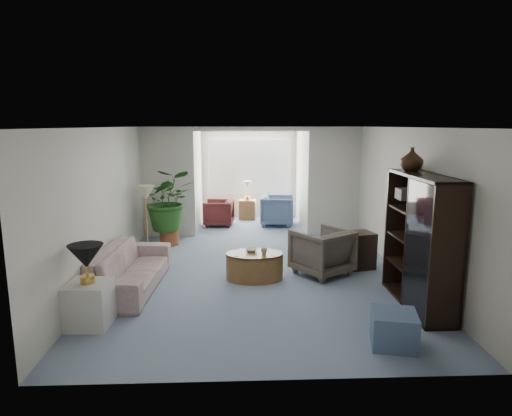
{
  "coord_description": "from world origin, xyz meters",
  "views": [
    {
      "loc": [
        -0.32,
        -7.09,
        2.54
      ],
      "look_at": [
        0.0,
        0.6,
        1.1
      ],
      "focal_mm": 31.28,
      "sensor_mm": 36.0,
      "label": 1
    }
  ],
  "objects_px": {
    "wingback_chair": "(322,252)",
    "end_table": "(89,304)",
    "ottoman": "(394,329)",
    "floor_lamp": "(146,193)",
    "coffee_cup": "(264,252)",
    "coffee_bowl": "(251,250)",
    "framed_picture": "(411,178)",
    "plant_pot": "(169,237)",
    "sunroom_chair_maroon": "(219,213)",
    "cabinet_urn": "(412,159)",
    "coffee_table": "(255,266)",
    "entertainment_cabinet": "(420,241)",
    "table_lamp": "(86,256)",
    "sunroom_table": "(247,210)",
    "side_table_dark": "(357,250)",
    "sunroom_chair_blue": "(277,210)",
    "sofa": "(130,268)"
  },
  "relations": [
    {
      "from": "wingback_chair",
      "to": "end_table",
      "type": "bearing_deg",
      "value": -4.68
    },
    {
      "from": "ottoman",
      "to": "end_table",
      "type": "bearing_deg",
      "value": 169.56
    },
    {
      "from": "floor_lamp",
      "to": "coffee_cup",
      "type": "xyz_separation_m",
      "value": [
        2.19,
        -1.55,
        -0.75
      ]
    },
    {
      "from": "floor_lamp",
      "to": "coffee_bowl",
      "type": "distance_m",
      "value": 2.53
    },
    {
      "from": "framed_picture",
      "to": "coffee_cup",
      "type": "relative_size",
      "value": 4.6
    },
    {
      "from": "plant_pot",
      "to": "end_table",
      "type": "bearing_deg",
      "value": -96.22
    },
    {
      "from": "coffee_cup",
      "to": "coffee_bowl",
      "type": "bearing_deg",
      "value": 135.0
    },
    {
      "from": "ottoman",
      "to": "plant_pot",
      "type": "bearing_deg",
      "value": 125.47
    },
    {
      "from": "sunroom_chair_maroon",
      "to": "cabinet_urn",
      "type": "bearing_deg",
      "value": 38.84
    },
    {
      "from": "coffee_table",
      "to": "entertainment_cabinet",
      "type": "bearing_deg",
      "value": -27.31
    },
    {
      "from": "table_lamp",
      "to": "ottoman",
      "type": "xyz_separation_m",
      "value": [
        3.71,
        -0.68,
        -0.72
      ]
    },
    {
      "from": "sunroom_chair_maroon",
      "to": "sunroom_table",
      "type": "relative_size",
      "value": 1.36
    },
    {
      "from": "side_table_dark",
      "to": "ottoman",
      "type": "xyz_separation_m",
      "value": [
        -0.33,
        -2.87,
        -0.12
      ]
    },
    {
      "from": "sunroom_table",
      "to": "end_table",
      "type": "bearing_deg",
      "value": -108.5
    },
    {
      "from": "end_table",
      "to": "sunroom_chair_blue",
      "type": "xyz_separation_m",
      "value": [
        2.92,
        5.72,
        0.09
      ]
    },
    {
      "from": "sunroom_chair_blue",
      "to": "coffee_bowl",
      "type": "bearing_deg",
      "value": 174.88
    },
    {
      "from": "coffee_table",
      "to": "cabinet_urn",
      "type": "height_order",
      "value": "cabinet_urn"
    },
    {
      "from": "wingback_chair",
      "to": "sunroom_table",
      "type": "height_order",
      "value": "wingback_chair"
    },
    {
      "from": "side_table_dark",
      "to": "sofa",
      "type": "bearing_deg",
      "value": -167.76
    },
    {
      "from": "coffee_cup",
      "to": "plant_pot",
      "type": "relative_size",
      "value": 0.27
    },
    {
      "from": "coffee_cup",
      "to": "sunroom_table",
      "type": "height_order",
      "value": "coffee_cup"
    },
    {
      "from": "coffee_bowl",
      "to": "coffee_cup",
      "type": "distance_m",
      "value": 0.28
    },
    {
      "from": "sofa",
      "to": "floor_lamp",
      "type": "distance_m",
      "value": 1.99
    },
    {
      "from": "table_lamp",
      "to": "sunroom_chair_blue",
      "type": "height_order",
      "value": "table_lamp"
    },
    {
      "from": "coffee_bowl",
      "to": "wingback_chair",
      "type": "xyz_separation_m",
      "value": [
        1.22,
        0.12,
        -0.08
      ]
    },
    {
      "from": "sofa",
      "to": "ottoman",
      "type": "bearing_deg",
      "value": -117.17
    },
    {
      "from": "coffee_bowl",
      "to": "cabinet_urn",
      "type": "bearing_deg",
      "value": -18.45
    },
    {
      "from": "framed_picture",
      "to": "coffee_bowl",
      "type": "relative_size",
      "value": 2.41
    },
    {
      "from": "side_table_dark",
      "to": "ottoman",
      "type": "relative_size",
      "value": 1.3
    },
    {
      "from": "end_table",
      "to": "sunroom_chair_blue",
      "type": "bearing_deg",
      "value": 63.0
    },
    {
      "from": "framed_picture",
      "to": "floor_lamp",
      "type": "relative_size",
      "value": 1.39
    },
    {
      "from": "coffee_table",
      "to": "side_table_dark",
      "type": "distance_m",
      "value": 1.94
    },
    {
      "from": "side_table_dark",
      "to": "ottoman",
      "type": "height_order",
      "value": "side_table_dark"
    },
    {
      "from": "cabinet_urn",
      "to": "sunroom_chair_maroon",
      "type": "relative_size",
      "value": 0.47
    },
    {
      "from": "coffee_bowl",
      "to": "sunroom_chair_maroon",
      "type": "relative_size",
      "value": 0.28
    },
    {
      "from": "side_table_dark",
      "to": "plant_pot",
      "type": "xyz_separation_m",
      "value": [
        -3.62,
        1.74,
        -0.17
      ]
    },
    {
      "from": "framed_picture",
      "to": "side_table_dark",
      "type": "height_order",
      "value": "framed_picture"
    },
    {
      "from": "sofa",
      "to": "ottoman",
      "type": "height_order",
      "value": "sofa"
    },
    {
      "from": "side_table_dark",
      "to": "sunroom_chair_maroon",
      "type": "height_order",
      "value": "sunroom_chair_maroon"
    },
    {
      "from": "end_table",
      "to": "table_lamp",
      "type": "bearing_deg",
      "value": 0.0
    },
    {
      "from": "cabinet_urn",
      "to": "sunroom_chair_blue",
      "type": "height_order",
      "value": "cabinet_urn"
    },
    {
      "from": "coffee_cup",
      "to": "ottoman",
      "type": "xyz_separation_m",
      "value": [
        1.38,
        -2.25,
        -0.3
      ]
    },
    {
      "from": "framed_picture",
      "to": "sunroom_table",
      "type": "relative_size",
      "value": 0.94
    },
    {
      "from": "framed_picture",
      "to": "side_table_dark",
      "type": "bearing_deg",
      "value": 135.32
    },
    {
      "from": "floor_lamp",
      "to": "sunroom_chair_maroon",
      "type": "bearing_deg",
      "value": 63.83
    },
    {
      "from": "end_table",
      "to": "ottoman",
      "type": "height_order",
      "value": "end_table"
    },
    {
      "from": "floor_lamp",
      "to": "wingback_chair",
      "type": "distance_m",
      "value": 3.54
    },
    {
      "from": "end_table",
      "to": "entertainment_cabinet",
      "type": "xyz_separation_m",
      "value": [
        4.45,
        0.49,
        0.65
      ]
    },
    {
      "from": "entertainment_cabinet",
      "to": "cabinet_urn",
      "type": "bearing_deg",
      "value": 90.0
    },
    {
      "from": "table_lamp",
      "to": "sunroom_chair_maroon",
      "type": "relative_size",
      "value": 0.6
    }
  ]
}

